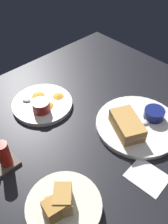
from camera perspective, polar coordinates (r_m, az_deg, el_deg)
name	(u,v)px	position (r cm, az deg, el deg)	size (l,w,h in cm)	color
ground_plane	(100,144)	(83.98, 3.65, -7.15)	(110.00, 110.00, 3.00)	black
plate_sandwich_main	(138,125)	(88.30, 12.06, -2.82)	(28.75, 28.75, 1.60)	white
sandwich_half_near	(127,125)	(83.03, 9.70, -2.91)	(15.02, 12.55, 4.80)	tan
ramekin_dark_sauce	(154,113)	(89.86, 15.64, -0.30)	(6.99, 6.99, 3.33)	navy
spoon_by_dark_ramekin	(143,124)	(87.30, 13.30, -2.65)	(2.32, 9.90, 0.80)	silver
plate_chips_companion	(43,104)	(95.32, -9.38, 1.84)	(22.35, 22.35, 1.60)	white
ramekin_light_gravy	(41,106)	(90.12, -9.74, 1.41)	(6.27, 6.27, 4.07)	maroon
spoon_by_gravy_ramekin	(30,100)	(95.90, -12.23, 2.58)	(8.58, 7.39, 0.80)	silver
plantain_chip_scatter	(46,101)	(94.84, -8.63, 2.58)	(13.90, 13.35, 0.60)	orange
bread_basket_rear	(63,206)	(67.94, -4.81, -20.53)	(19.57, 19.57, 8.14)	silver
condiment_caddy	(0,157)	(78.39, -18.55, -9.63)	(9.00, 9.00, 9.50)	brown
paper_napkin_folded	(148,175)	(76.99, 14.34, -13.78)	(11.00, 9.00, 0.40)	white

